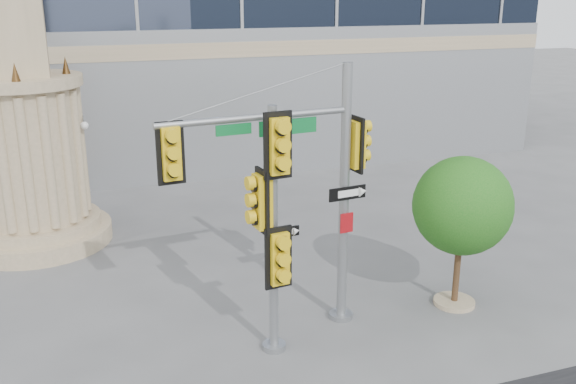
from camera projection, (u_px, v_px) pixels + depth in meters
name	position (u px, v px, depth m)	size (l,w,h in m)	color
ground	(332.00, 356.00, 13.62)	(120.00, 120.00, 0.00)	#545456
monument	(17.00, 61.00, 18.17)	(4.40, 4.40, 16.60)	#9D8B6A
main_signal_pole	(301.00, 173.00, 13.68)	(4.65, 0.89, 5.99)	slate
secondary_signal_pole	(273.00, 215.00, 12.85)	(0.95, 0.70, 5.32)	slate
street_tree	(463.00, 209.00, 15.18)	(2.41, 2.35, 3.76)	#9D8B6A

